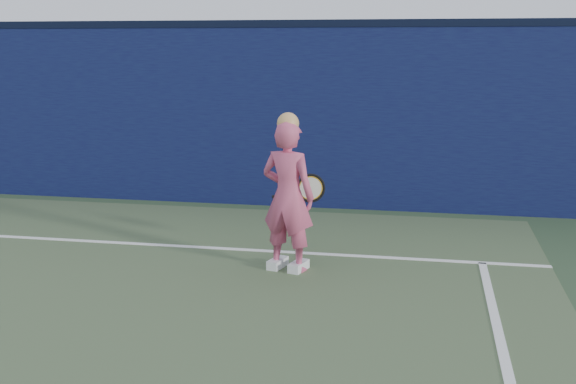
# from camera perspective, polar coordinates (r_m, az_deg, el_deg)

# --- Properties ---
(backstop_wall) EXTENTS (24.00, 0.40, 2.50)m
(backstop_wall) POSITION_cam_1_polar(r_m,az_deg,el_deg) (10.94, -11.55, 6.00)
(backstop_wall) COLOR #0D0E3A
(backstop_wall) RESTS_ON ground
(wall_cap) EXTENTS (24.00, 0.42, 0.10)m
(wall_cap) POSITION_cam_1_polar(r_m,az_deg,el_deg) (10.90, -11.83, 12.82)
(wall_cap) COLOR black
(wall_cap) RESTS_ON backstop_wall
(player) EXTENTS (0.64, 0.50, 1.62)m
(player) POSITION_cam_1_polar(r_m,az_deg,el_deg) (7.26, 0.00, -0.30)
(player) COLOR #CA4E72
(player) RESTS_ON ground
(racket) EXTENTS (0.59, 0.14, 0.31)m
(racket) POSITION_cam_1_polar(r_m,az_deg,el_deg) (7.69, 1.59, 0.26)
(racket) COLOR black
(racket) RESTS_ON ground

